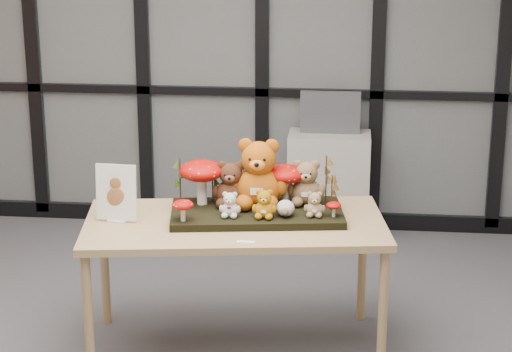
# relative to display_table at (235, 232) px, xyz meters

# --- Properties ---
(room_shell) EXTENTS (5.00, 5.00, 5.00)m
(room_shell) POSITION_rel_display_table_xyz_m (-0.51, -0.39, 0.98)
(room_shell) COLOR #B5B2AB
(room_shell) RESTS_ON floor
(glass_partition) EXTENTS (4.90, 0.06, 2.78)m
(glass_partition) POSITION_rel_display_table_xyz_m (-0.51, 2.08, 0.72)
(glass_partition) COLOR #2D383F
(glass_partition) RESTS_ON floor
(display_table) EXTENTS (1.73, 1.04, 0.76)m
(display_table) POSITION_rel_display_table_xyz_m (0.00, 0.00, 0.00)
(display_table) COLOR tan
(display_table) RESTS_ON floor
(diorama_tray) EXTENTS (0.99, 0.60, 0.04)m
(diorama_tray) POSITION_rel_display_table_xyz_m (0.11, 0.08, 0.09)
(diorama_tray) COLOR black
(diorama_tray) RESTS_ON display_table
(bear_pooh_yellow) EXTENTS (0.36, 0.33, 0.42)m
(bear_pooh_yellow) POSITION_rel_display_table_xyz_m (0.11, 0.16, 0.32)
(bear_pooh_yellow) COLOR #AD500C
(bear_pooh_yellow) RESTS_ON diorama_tray
(bear_brown_medium) EXTENTS (0.24, 0.22, 0.28)m
(bear_brown_medium) POSITION_rel_display_table_xyz_m (-0.04, 0.14, 0.25)
(bear_brown_medium) COLOR #412112
(bear_brown_medium) RESTS_ON diorama_tray
(bear_tan_back) EXTENTS (0.24, 0.22, 0.28)m
(bear_tan_back) POSITION_rel_display_table_xyz_m (0.37, 0.22, 0.25)
(bear_tan_back) COLOR brown
(bear_tan_back) RESTS_ON diorama_tray
(bear_small_yellow) EXTENTS (0.15, 0.14, 0.17)m
(bear_small_yellow) POSITION_rel_display_table_xyz_m (0.16, -0.04, 0.19)
(bear_small_yellow) COLOR #AE700A
(bear_small_yellow) RESTS_ON diorama_tray
(bear_white_bow) EXTENTS (0.13, 0.12, 0.15)m
(bear_white_bow) POSITION_rel_display_table_xyz_m (-0.02, -0.05, 0.18)
(bear_white_bow) COLOR silver
(bear_white_bow) RESTS_ON diorama_tray
(bear_beige_small) EXTENTS (0.13, 0.12, 0.15)m
(bear_beige_small) POSITION_rel_display_table_xyz_m (0.43, 0.01, 0.18)
(bear_beige_small) COLOR #997B54
(bear_beige_small) RESTS_ON diorama_tray
(plush_cream_hedgehog) EXTENTS (0.08, 0.08, 0.10)m
(plush_cream_hedgehog) POSITION_rel_display_table_xyz_m (0.28, -0.01, 0.15)
(plush_cream_hedgehog) COLOR beige
(plush_cream_hedgehog) RESTS_ON diorama_tray
(mushroom_back_left) EXTENTS (0.25, 0.25, 0.27)m
(mushroom_back_left) POSITION_rel_display_table_xyz_m (-0.20, 0.15, 0.24)
(mushroom_back_left) COLOR #990904
(mushroom_back_left) RESTS_ON diorama_tray
(mushroom_back_right) EXTENTS (0.22, 0.22, 0.24)m
(mushroom_back_right) POSITION_rel_display_table_xyz_m (0.26, 0.21, 0.23)
(mushroom_back_right) COLOR #990904
(mushroom_back_right) RESTS_ON diorama_tray
(mushroom_front_left) EXTENTS (0.11, 0.11, 0.13)m
(mushroom_front_left) POSITION_rel_display_table_xyz_m (-0.26, -0.14, 0.17)
(mushroom_front_left) COLOR #990904
(mushroom_front_left) RESTS_ON diorama_tray
(mushroom_front_right) EXTENTS (0.08, 0.08, 0.09)m
(mushroom_front_right) POSITION_rel_display_table_xyz_m (0.53, 0.01, 0.15)
(mushroom_front_right) COLOR #990904
(mushroom_front_right) RESTS_ON diorama_tray
(sprig_green_far_left) EXTENTS (0.05, 0.05, 0.26)m
(sprig_green_far_left) POSITION_rel_display_table_xyz_m (-0.32, 0.14, 0.24)
(sprig_green_far_left) COLOR #1B3A0D
(sprig_green_far_left) RESTS_ON diorama_tray
(sprig_green_mid_left) EXTENTS (0.05, 0.05, 0.23)m
(sprig_green_mid_left) POSITION_rel_display_table_xyz_m (-0.15, 0.21, 0.22)
(sprig_green_mid_left) COLOR #1B3A0D
(sprig_green_mid_left) RESTS_ON diorama_tray
(sprig_dry_far_right) EXTENTS (0.05, 0.05, 0.28)m
(sprig_dry_far_right) POSITION_rel_display_table_xyz_m (0.48, 0.23, 0.24)
(sprig_dry_far_right) COLOR brown
(sprig_dry_far_right) RESTS_ON diorama_tray
(sprig_dry_mid_right) EXTENTS (0.05, 0.05, 0.20)m
(sprig_dry_mid_right) POSITION_rel_display_table_xyz_m (0.52, 0.12, 0.21)
(sprig_dry_mid_right) COLOR brown
(sprig_dry_mid_right) RESTS_ON diorama_tray
(sprig_green_centre) EXTENTS (0.05, 0.05, 0.19)m
(sprig_green_centre) POSITION_rel_display_table_xyz_m (0.02, 0.25, 0.20)
(sprig_green_centre) COLOR #1B3A0D
(sprig_green_centre) RESTS_ON diorama_tray
(sign_holder) EXTENTS (0.22, 0.07, 0.32)m
(sign_holder) POSITION_rel_display_table_xyz_m (-0.63, -0.07, 0.21)
(sign_holder) COLOR silver
(sign_holder) RESTS_ON display_table
(label_card) EXTENTS (0.09, 0.03, 0.00)m
(label_card) POSITION_rel_display_table_xyz_m (0.10, -0.31, 0.07)
(label_card) COLOR white
(label_card) RESTS_ON display_table
(cabinet) EXTENTS (0.60, 0.35, 0.79)m
(cabinet) POSITION_rel_display_table_xyz_m (0.46, 1.86, -0.30)
(cabinet) COLOR #ABA598
(cabinet) RESTS_ON floor
(monitor) EXTENTS (0.44, 0.05, 0.31)m
(monitor) POSITION_rel_display_table_xyz_m (0.46, 1.88, 0.25)
(monitor) COLOR #4C4E54
(monitor) RESTS_ON cabinet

